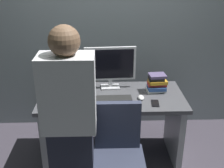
% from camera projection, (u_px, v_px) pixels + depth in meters
% --- Properties ---
extents(ground_plane, '(9.00, 9.00, 0.00)m').
position_uv_depth(ground_plane, '(112.00, 155.00, 3.22)').
color(ground_plane, '#3D3842').
extents(wall_back, '(6.40, 0.10, 3.00)m').
position_uv_depth(wall_back, '(110.00, 9.00, 3.35)').
color(wall_back, gray).
rests_on(wall_back, ground).
extents(desk, '(1.48, 0.71, 0.75)m').
position_uv_depth(desk, '(112.00, 115.00, 3.02)').
color(desk, '#4C4C51').
rests_on(desk, ground).
extents(office_chair, '(0.52, 0.52, 0.94)m').
position_uv_depth(office_chair, '(118.00, 163.00, 2.45)').
color(office_chair, black).
rests_on(office_chair, ground).
extents(person_at_desk, '(0.40, 0.24, 1.64)m').
position_uv_depth(person_at_desk, '(70.00, 129.00, 2.18)').
color(person_at_desk, '#262838').
rests_on(person_at_desk, ground).
extents(monitor, '(0.54, 0.15, 0.46)m').
position_uv_depth(monitor, '(110.00, 65.00, 3.00)').
color(monitor, silver).
rests_on(monitor, desk).
extents(keyboard, '(0.43, 0.14, 0.02)m').
position_uv_depth(keyboard, '(110.00, 99.00, 2.83)').
color(keyboard, '#262626').
rests_on(keyboard, desk).
extents(mouse, '(0.06, 0.10, 0.03)m').
position_uv_depth(mouse, '(141.00, 97.00, 2.84)').
color(mouse, white).
rests_on(mouse, desk).
extents(cup_near_keyboard, '(0.07, 0.07, 0.09)m').
position_uv_depth(cup_near_keyboard, '(67.00, 95.00, 2.84)').
color(cup_near_keyboard, '#3372B2').
rests_on(cup_near_keyboard, desk).
extents(book_stack, '(0.21, 0.16, 0.19)m').
position_uv_depth(book_stack, '(157.00, 83.00, 2.97)').
color(book_stack, white).
rests_on(book_stack, desk).
extents(cell_phone, '(0.08, 0.15, 0.01)m').
position_uv_depth(cell_phone, '(155.00, 103.00, 2.76)').
color(cell_phone, black).
rests_on(cell_phone, desk).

